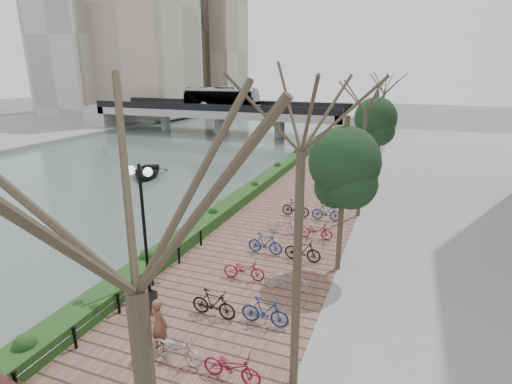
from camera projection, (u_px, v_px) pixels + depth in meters
The scene contains 13 objects.
ground at pixel (17, 372), 11.94m from camera, with size 220.00×220.00×0.00m, color #59595B.
river_water at pixel (131, 162), 39.38m from camera, with size 30.00×130.00×0.02m, color #4D615C.
promenade at pixel (298, 204), 26.16m from camera, with size 8.00×75.00×0.50m, color brown.
hedge at pixel (263, 182), 29.38m from camera, with size 1.10×56.00×0.60m, color #173D16.
chain_fence at pixel (98, 320), 13.00m from camera, with size 0.10×14.10×0.70m.
lamppost at pixel (142, 204), 14.09m from camera, with size 1.02×0.32×5.07m.
motorcycle at pixel (150, 303), 13.77m from camera, with size 0.45×1.45×0.91m, color black, non-canonical shape.
pedestrian at pixel (159, 324), 11.94m from camera, with size 0.62×0.41×1.71m, color brown.
bicycle_parking at pixel (274, 260), 16.81m from camera, with size 2.40×14.69×1.00m.
street_trees at pixel (354, 176), 19.49m from camera, with size 3.20×37.12×6.80m.
bridge at pixel (220, 109), 56.26m from camera, with size 36.00×10.77×6.50m.
boat at pixel (147, 171), 33.62m from camera, with size 3.15×4.41×0.91m, color black.
far_buildings at pixel (143, 32), 80.31m from camera, with size 35.00×38.00×38.00m.
Camera 1 is at (10.20, -6.66, 8.64)m, focal length 28.00 mm.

